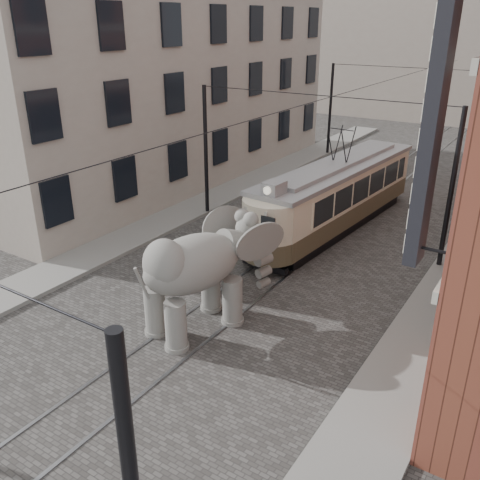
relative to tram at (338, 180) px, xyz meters
The scene contains 8 objects.
ground 8.00m from the tram, 91.94° to the right, with size 120.00×120.00×0.00m, color #464441.
tram_rails 8.00m from the tram, 91.94° to the right, with size 1.54×80.00×0.02m, color slate, non-canonical shape.
sidewalk_right 9.83m from the tram, 53.23° to the right, with size 2.00×60.00×0.15m, color slate.
sidewalk_left 10.46m from the tram, 131.35° to the right, with size 2.00×60.00×0.15m, color slate.
stucco_building 11.83m from the tram, 168.37° to the left, with size 7.00×24.00×10.00m, color gray.
catenary 2.83m from the tram, 99.74° to the right, with size 11.00×30.20×6.00m, color black, non-canonical shape.
tram is the anchor object (origin of this frame).
elephant 9.94m from the tram, 91.71° to the right, with size 2.98×5.40×3.31m, color slate, non-canonical shape.
Camera 1 is at (8.43, -12.82, 8.69)m, focal length 38.78 mm.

